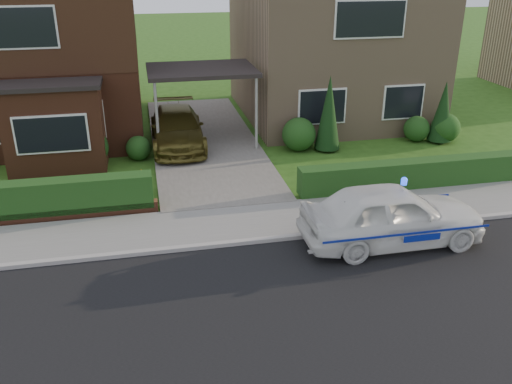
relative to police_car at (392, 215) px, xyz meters
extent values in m
plane|color=#285115|center=(-3.47, -2.40, -0.75)|extent=(120.00, 120.00, 0.00)
cube|color=black|center=(-3.47, -2.40, -0.75)|extent=(60.00, 6.00, 0.02)
cube|color=#9E9993|center=(-3.47, 0.65, -0.69)|extent=(60.00, 0.16, 0.12)
cube|color=slate|center=(-3.47, 1.70, -0.70)|extent=(60.00, 2.00, 0.10)
cube|color=#666059|center=(-3.47, 8.60, -0.69)|extent=(3.80, 12.00, 0.12)
cube|color=brown|center=(-9.27, 11.60, 2.15)|extent=(7.20, 8.00, 5.80)
cube|color=white|center=(-7.69, 7.58, 0.65)|extent=(1.60, 0.08, 1.30)
cube|color=white|center=(-9.27, 7.58, 3.65)|extent=(2.60, 0.08, 1.30)
cube|color=black|center=(-9.27, 11.60, 3.60)|extent=(7.26, 8.06, 2.90)
cube|color=brown|center=(-8.41, 6.90, 0.60)|extent=(3.00, 1.40, 2.70)
cube|color=black|center=(-8.41, 6.90, 2.02)|extent=(3.20, 1.60, 0.14)
cube|color=tan|center=(2.33, 11.60, 2.15)|extent=(7.20, 8.00, 5.80)
cube|color=white|center=(0.75, 7.58, 0.65)|extent=(1.80, 0.08, 1.30)
cube|color=white|center=(3.91, 7.58, 0.65)|extent=(1.60, 0.08, 1.30)
cube|color=white|center=(2.33, 7.58, 3.65)|extent=(2.60, 0.08, 1.30)
cube|color=black|center=(-3.47, 8.60, 1.95)|extent=(3.80, 3.00, 0.14)
cylinder|color=gray|center=(-5.17, 7.20, 0.60)|extent=(0.10, 0.10, 2.70)
cylinder|color=gray|center=(-1.77, 7.20, 0.60)|extent=(0.10, 0.10, 2.70)
cube|color=brown|center=(-9.27, 2.90, -0.57)|extent=(7.70, 0.25, 0.36)
cube|color=#133B16|center=(-9.27, 3.05, -0.75)|extent=(7.50, 0.55, 0.90)
cube|color=#133B16|center=(2.33, 2.95, -0.75)|extent=(7.50, 0.55, 0.80)
sphere|color=#133B16|center=(-7.47, 6.90, -0.09)|extent=(1.32, 1.32, 1.32)
sphere|color=#133B16|center=(-5.87, 7.20, -0.33)|extent=(0.84, 0.84, 0.84)
sphere|color=#133B16|center=(-0.27, 7.00, -0.15)|extent=(1.20, 1.20, 1.20)
sphere|color=#133B16|center=(4.33, 7.10, -0.27)|extent=(0.96, 0.96, 0.96)
sphere|color=#133B16|center=(5.33, 6.80, -0.21)|extent=(1.08, 1.08, 1.08)
cone|color=black|center=(0.73, 6.80, 0.55)|extent=(0.90, 0.90, 2.60)
cone|color=black|center=(5.13, 6.80, 0.35)|extent=(0.90, 0.90, 2.20)
imported|color=white|center=(0.00, 0.00, 0.00)|extent=(1.78, 4.39, 1.49)
sphere|color=#193FF2|center=(0.22, 0.00, 0.83)|extent=(0.17, 0.17, 0.17)
cube|color=navy|center=(0.00, -0.89, -0.06)|extent=(4.04, 0.02, 0.05)
cube|color=navy|center=(0.00, 0.89, -0.06)|extent=(4.04, 0.01, 0.05)
ellipsoid|color=black|center=(-1.23, -0.10, 0.29)|extent=(0.22, 0.17, 0.21)
sphere|color=white|center=(-1.21, -0.16, 0.28)|extent=(0.11, 0.11, 0.11)
sphere|color=black|center=(-1.21, -0.12, 0.43)|extent=(0.13, 0.13, 0.13)
cone|color=black|center=(-1.25, -0.11, 0.49)|extent=(0.04, 0.04, 0.05)
cone|color=black|center=(-1.16, -0.11, 0.49)|extent=(0.04, 0.04, 0.05)
imported|color=brown|center=(-4.47, 8.12, 0.02)|extent=(1.88, 4.49, 1.30)
imported|color=gray|center=(-7.70, 3.60, -0.35)|extent=(0.42, 0.29, 0.80)
imported|color=gray|center=(-5.98, 4.07, -0.34)|extent=(0.56, 0.51, 0.82)
imported|color=gray|center=(-5.97, 3.60, -0.37)|extent=(0.56, 0.56, 0.75)
camera|label=1|loc=(-5.57, -10.66, 5.71)|focal=38.00mm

